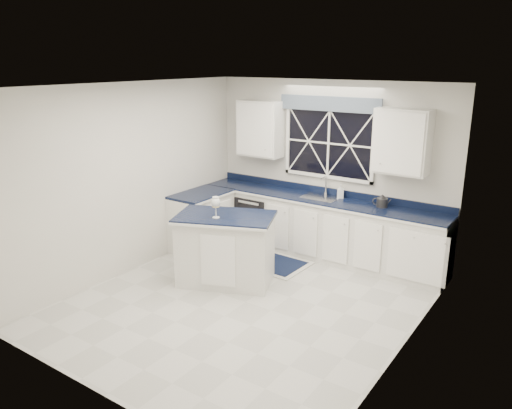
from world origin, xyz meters
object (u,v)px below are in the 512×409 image
Objects in this scene: soap_bottle at (341,191)px; island at (226,249)px; faucet at (325,185)px; dishwasher at (260,218)px; kettle at (382,201)px; wine_glass at (216,203)px.

island is at bearing -115.72° from soap_bottle.
dishwasher is at bearing -169.98° from faucet.
kettle is 1.19× the size of soap_bottle.
wine_glass is at bearing -114.71° from soap_bottle.
soap_bottle is at bearing 153.59° from kettle.
island is at bearing 78.20° from wine_glass.
soap_bottle is (0.27, -0.02, -0.05)m from faucet.
wine_glass reaches higher than soap_bottle.
faucet is 1.05× the size of wine_glass.
dishwasher is 3.82× the size of soap_bottle.
soap_bottle is at bearing 41.94° from island.
faucet is 1.18× the size of kettle.
dishwasher is 1.52m from soap_bottle.
soap_bottle reaches higher than island.
wine_glass is at bearing -74.64° from dishwasher.
wine_glass is (-1.59, -1.83, 0.14)m from kettle.
kettle is at bearing 49.00° from wine_glass.
wine_glass is 1.34× the size of soap_bottle.
faucet is at bearing 72.39° from wine_glass.
dishwasher is at bearing -172.56° from soap_bottle.
faucet is 0.28m from soap_bottle.
dishwasher is 3.20× the size of kettle.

